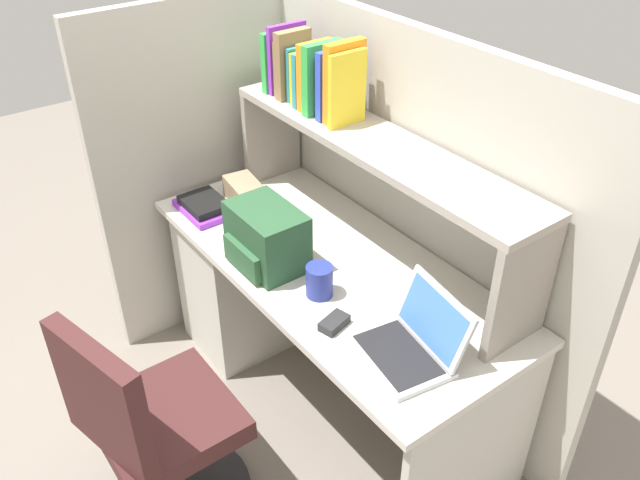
# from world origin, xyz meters

# --- Properties ---
(ground_plane) EXTENTS (8.00, 8.00, 0.00)m
(ground_plane) POSITION_xyz_m (0.00, 0.00, 0.00)
(ground_plane) COLOR slate
(desk) EXTENTS (1.60, 0.70, 0.73)m
(desk) POSITION_xyz_m (-0.39, 0.00, 0.40)
(desk) COLOR beige
(desk) RESTS_ON ground_plane
(cubicle_partition_rear) EXTENTS (1.84, 0.05, 1.55)m
(cubicle_partition_rear) POSITION_xyz_m (0.00, 0.38, 0.78)
(cubicle_partition_rear) COLOR #B2ADA0
(cubicle_partition_rear) RESTS_ON ground_plane
(cubicle_partition_left) EXTENTS (0.05, 1.06, 1.55)m
(cubicle_partition_left) POSITION_xyz_m (-0.85, -0.05, 0.78)
(cubicle_partition_left) COLOR #B2ADA0
(cubicle_partition_left) RESTS_ON ground_plane
(overhead_hutch) EXTENTS (1.44, 0.28, 0.45)m
(overhead_hutch) POSITION_xyz_m (0.00, 0.20, 1.08)
(overhead_hutch) COLOR gray
(overhead_hutch) RESTS_ON desk
(reference_books_on_shelf) EXTENTS (0.47, 0.19, 0.30)m
(reference_books_on_shelf) POSITION_xyz_m (-0.38, 0.20, 1.31)
(reference_books_on_shelf) COLOR green
(reference_books_on_shelf) RESTS_ON overhead_hutch
(laptop) EXTENTS (0.35, 0.31, 0.22)m
(laptop) POSITION_xyz_m (0.55, -0.09, 0.78)
(laptop) COLOR #B7BABF
(laptop) RESTS_ON desk
(backpack) EXTENTS (0.30, 0.23, 0.23)m
(backpack) POSITION_xyz_m (-0.14, -0.20, 0.84)
(backpack) COLOR #264C2D
(backpack) RESTS_ON desk
(computer_mouse) EXTENTS (0.08, 0.12, 0.03)m
(computer_mouse) POSITION_xyz_m (0.30, -0.21, 0.75)
(computer_mouse) COLOR #262628
(computer_mouse) RESTS_ON desk
(paper_cup) EXTENTS (0.08, 0.08, 0.10)m
(paper_cup) POSITION_xyz_m (-0.37, -0.13, 0.78)
(paper_cup) COLOR white
(paper_cup) RESTS_ON desk
(tissue_box) EXTENTS (0.23, 0.15, 0.10)m
(tissue_box) POSITION_xyz_m (-0.56, -0.03, 0.78)
(tissue_box) COLOR #9E7F60
(tissue_box) RESTS_ON desk
(snack_canister) EXTENTS (0.10, 0.10, 0.12)m
(snack_canister) POSITION_xyz_m (0.13, -0.15, 0.79)
(snack_canister) COLOR navy
(snack_canister) RESTS_ON desk
(desk_book_stack) EXTENTS (0.26, 0.17, 0.06)m
(desk_book_stack) POSITION_xyz_m (-0.60, -0.22, 0.76)
(desk_book_stack) COLOR purple
(desk_book_stack) RESTS_ON desk
(office_chair) EXTENTS (0.52, 0.53, 0.93)m
(office_chair) POSITION_xyz_m (0.10, -0.81, 0.39)
(office_chair) COLOR black
(office_chair) RESTS_ON ground_plane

